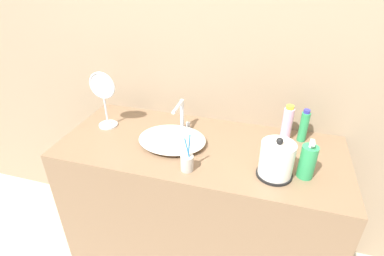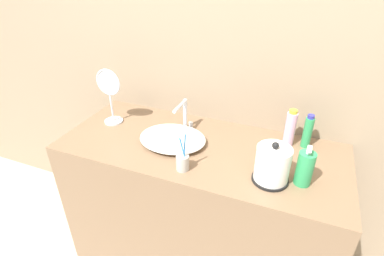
{
  "view_description": "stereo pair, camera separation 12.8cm",
  "coord_description": "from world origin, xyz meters",
  "px_view_note": "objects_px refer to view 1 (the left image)",
  "views": [
    {
      "loc": [
        0.33,
        -0.95,
        1.73
      ],
      "look_at": [
        -0.04,
        0.31,
        0.97
      ],
      "focal_mm": 28.0,
      "sensor_mm": 36.0,
      "label": 1
    },
    {
      "loc": [
        0.45,
        -0.91,
        1.73
      ],
      "look_at": [
        -0.04,
        0.31,
        0.97
      ],
      "focal_mm": 28.0,
      "sensor_mm": 36.0,
      "label": 2
    }
  ],
  "objects_px": {
    "electric_kettle": "(276,161)",
    "vanity_mirror": "(104,96)",
    "lotion_bottle": "(308,162)",
    "mouthwash_bottle": "(304,126)",
    "toothbrush_cup": "(187,162)",
    "faucet": "(182,114)",
    "shampoo_bottle": "(287,124)"
  },
  "relations": [
    {
      "from": "electric_kettle",
      "to": "toothbrush_cup",
      "type": "xyz_separation_m",
      "value": [
        -0.39,
        -0.07,
        -0.04
      ]
    },
    {
      "from": "toothbrush_cup",
      "to": "faucet",
      "type": "bearing_deg",
      "value": 111.77
    },
    {
      "from": "faucet",
      "to": "electric_kettle",
      "type": "bearing_deg",
      "value": -27.1
    },
    {
      "from": "mouthwash_bottle",
      "to": "lotion_bottle",
      "type": "bearing_deg",
      "value": -88.49
    },
    {
      "from": "toothbrush_cup",
      "to": "mouthwash_bottle",
      "type": "relative_size",
      "value": 1.04
    },
    {
      "from": "mouthwash_bottle",
      "to": "toothbrush_cup",
      "type": "bearing_deg",
      "value": -141.03
    },
    {
      "from": "electric_kettle",
      "to": "mouthwash_bottle",
      "type": "height_order",
      "value": "electric_kettle"
    },
    {
      "from": "lotion_bottle",
      "to": "shampoo_bottle",
      "type": "xyz_separation_m",
      "value": [
        -0.09,
        0.29,
        0.02
      ]
    },
    {
      "from": "mouthwash_bottle",
      "to": "vanity_mirror",
      "type": "relative_size",
      "value": 0.56
    },
    {
      "from": "toothbrush_cup",
      "to": "mouthwash_bottle",
      "type": "distance_m",
      "value": 0.66
    },
    {
      "from": "electric_kettle",
      "to": "vanity_mirror",
      "type": "xyz_separation_m",
      "value": [
        -0.95,
        0.19,
        0.11
      ]
    },
    {
      "from": "toothbrush_cup",
      "to": "vanity_mirror",
      "type": "distance_m",
      "value": 0.64
    },
    {
      "from": "lotion_bottle",
      "to": "faucet",
      "type": "bearing_deg",
      "value": 160.14
    },
    {
      "from": "shampoo_bottle",
      "to": "vanity_mirror",
      "type": "distance_m",
      "value": 1.0
    },
    {
      "from": "electric_kettle",
      "to": "vanity_mirror",
      "type": "bearing_deg",
      "value": 168.56
    },
    {
      "from": "electric_kettle",
      "to": "lotion_bottle",
      "type": "relative_size",
      "value": 1.02
    },
    {
      "from": "faucet",
      "to": "shampoo_bottle",
      "type": "relative_size",
      "value": 0.87
    },
    {
      "from": "toothbrush_cup",
      "to": "lotion_bottle",
      "type": "relative_size",
      "value": 0.98
    },
    {
      "from": "lotion_bottle",
      "to": "mouthwash_bottle",
      "type": "distance_m",
      "value": 0.31
    },
    {
      "from": "lotion_bottle",
      "to": "mouthwash_bottle",
      "type": "relative_size",
      "value": 1.06
    },
    {
      "from": "toothbrush_cup",
      "to": "shampoo_bottle",
      "type": "distance_m",
      "value": 0.59
    },
    {
      "from": "toothbrush_cup",
      "to": "shampoo_bottle",
      "type": "bearing_deg",
      "value": 42.96
    },
    {
      "from": "electric_kettle",
      "to": "vanity_mirror",
      "type": "height_order",
      "value": "vanity_mirror"
    },
    {
      "from": "toothbrush_cup",
      "to": "lotion_bottle",
      "type": "xyz_separation_m",
      "value": [
        0.52,
        0.1,
        0.04
      ]
    },
    {
      "from": "vanity_mirror",
      "to": "toothbrush_cup",
      "type": "bearing_deg",
      "value": -25.17
    },
    {
      "from": "faucet",
      "to": "vanity_mirror",
      "type": "height_order",
      "value": "vanity_mirror"
    },
    {
      "from": "electric_kettle",
      "to": "lotion_bottle",
      "type": "xyz_separation_m",
      "value": [
        0.13,
        0.03,
        0.0
      ]
    },
    {
      "from": "electric_kettle",
      "to": "toothbrush_cup",
      "type": "distance_m",
      "value": 0.4
    },
    {
      "from": "faucet",
      "to": "mouthwash_bottle",
      "type": "xyz_separation_m",
      "value": [
        0.65,
        0.07,
        -0.01
      ]
    },
    {
      "from": "electric_kettle",
      "to": "shampoo_bottle",
      "type": "height_order",
      "value": "shampoo_bottle"
    },
    {
      "from": "lotion_bottle",
      "to": "shampoo_bottle",
      "type": "height_order",
      "value": "shampoo_bottle"
    },
    {
      "from": "faucet",
      "to": "vanity_mirror",
      "type": "bearing_deg",
      "value": -169.91
    }
  ]
}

